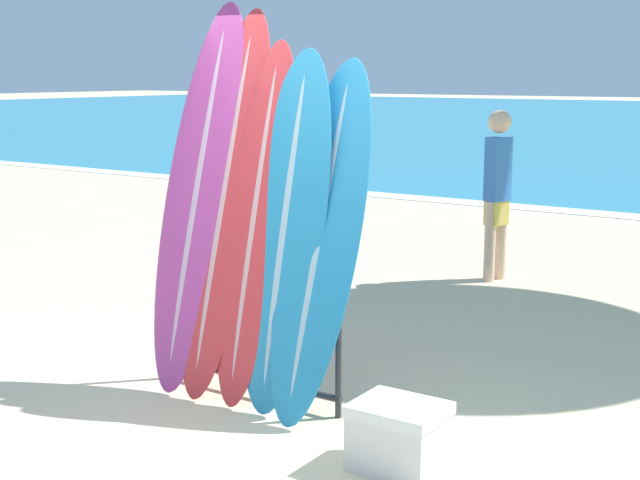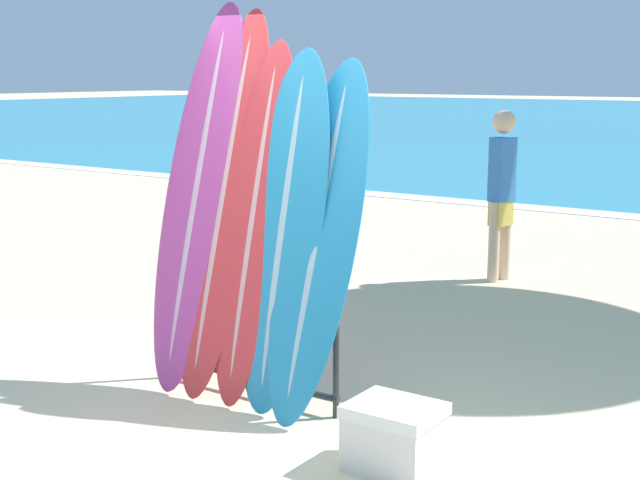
{
  "view_description": "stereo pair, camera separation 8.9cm",
  "coord_description": "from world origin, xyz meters",
  "px_view_note": "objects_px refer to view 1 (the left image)",
  "views": [
    {
      "loc": [
        3.12,
        -3.88,
        2.11
      ],
      "look_at": [
        -0.36,
        1.35,
        0.93
      ],
      "focal_mm": 50.0,
      "sensor_mm": 36.0,
      "label": 1
    },
    {
      "loc": [
        3.19,
        -3.83,
        2.11
      ],
      "look_at": [
        -0.36,
        1.35,
        0.93
      ],
      "focal_mm": 50.0,
      "sensor_mm": 36.0,
      "label": 2
    }
  ],
  "objects_px": {
    "surfboard_rack": "(252,326)",
    "surfboard_slot_2": "(256,222)",
    "surfboard_slot_3": "(286,231)",
    "surfboard_slot_0": "(199,195)",
    "surfboard_slot_1": "(225,202)",
    "surfboard_slot_4": "(321,239)",
    "cooler_box": "(399,436)",
    "person_near_water": "(497,189)"
  },
  "relations": [
    {
      "from": "surfboard_slot_1",
      "to": "surfboard_slot_2",
      "type": "bearing_deg",
      "value": -8.04
    },
    {
      "from": "surfboard_slot_0",
      "to": "surfboard_slot_1",
      "type": "distance_m",
      "value": 0.23
    },
    {
      "from": "surfboard_slot_3",
      "to": "surfboard_slot_0",
      "type": "bearing_deg",
      "value": 176.24
    },
    {
      "from": "surfboard_rack",
      "to": "surfboard_slot_1",
      "type": "xyz_separation_m",
      "value": [
        -0.27,
        0.08,
        0.79
      ]
    },
    {
      "from": "surfboard_slot_4",
      "to": "cooler_box",
      "type": "xyz_separation_m",
      "value": [
        0.83,
        -0.48,
        -0.92
      ]
    },
    {
      "from": "surfboard_slot_2",
      "to": "person_near_water",
      "type": "xyz_separation_m",
      "value": [
        -0.02,
        4.04,
        -0.21
      ]
    },
    {
      "from": "cooler_box",
      "to": "person_near_water",
      "type": "bearing_deg",
      "value": 106.5
    },
    {
      "from": "surfboard_rack",
      "to": "surfboard_slot_3",
      "type": "bearing_deg",
      "value": 6.46
    },
    {
      "from": "surfboard_slot_1",
      "to": "surfboard_slot_4",
      "type": "bearing_deg",
      "value": -2.39
    },
    {
      "from": "surfboard_slot_4",
      "to": "cooler_box",
      "type": "relative_size",
      "value": 4.62
    },
    {
      "from": "surfboard_rack",
      "to": "person_near_water",
      "type": "xyz_separation_m",
      "value": [
        -0.01,
        4.08,
        0.47
      ]
    },
    {
      "from": "surfboard_rack",
      "to": "surfboard_slot_3",
      "type": "distance_m",
      "value": 0.7
    },
    {
      "from": "surfboard_slot_4",
      "to": "cooler_box",
      "type": "bearing_deg",
      "value": -30.26
    },
    {
      "from": "surfboard_slot_0",
      "to": "surfboard_slot_2",
      "type": "height_order",
      "value": "surfboard_slot_0"
    },
    {
      "from": "surfboard_slot_2",
      "to": "surfboard_slot_1",
      "type": "bearing_deg",
      "value": 171.96
    },
    {
      "from": "surfboard_rack",
      "to": "surfboard_slot_4",
      "type": "bearing_deg",
      "value": 5.17
    },
    {
      "from": "surfboard_rack",
      "to": "cooler_box",
      "type": "xyz_separation_m",
      "value": [
        1.33,
        -0.44,
        -0.3
      ]
    },
    {
      "from": "surfboard_slot_0",
      "to": "person_near_water",
      "type": "xyz_separation_m",
      "value": [
        0.49,
        4.0,
        -0.35
      ]
    },
    {
      "from": "surfboard_slot_1",
      "to": "cooler_box",
      "type": "distance_m",
      "value": 2.01
    },
    {
      "from": "surfboard_slot_3",
      "to": "surfboard_slot_2",
      "type": "bearing_deg",
      "value": 177.78
    },
    {
      "from": "cooler_box",
      "to": "surfboard_slot_1",
      "type": "bearing_deg",
      "value": 162.24
    },
    {
      "from": "surfboard_slot_2",
      "to": "surfboard_slot_3",
      "type": "bearing_deg",
      "value": -2.22
    },
    {
      "from": "surfboard_slot_0",
      "to": "surfboard_slot_2",
      "type": "distance_m",
      "value": 0.53
    },
    {
      "from": "surfboard_rack",
      "to": "person_near_water",
      "type": "relative_size",
      "value": 0.79
    },
    {
      "from": "surfboard_rack",
      "to": "surfboard_slot_2",
      "type": "bearing_deg",
      "value": 74.29
    },
    {
      "from": "person_near_water",
      "to": "surfboard_slot_1",
      "type": "bearing_deg",
      "value": -167.99
    },
    {
      "from": "surfboard_rack",
      "to": "person_near_water",
      "type": "height_order",
      "value": "person_near_water"
    },
    {
      "from": "surfboard_rack",
      "to": "surfboard_slot_2",
      "type": "xyz_separation_m",
      "value": [
        0.01,
        0.04,
        0.68
      ]
    },
    {
      "from": "surfboard_slot_0",
      "to": "cooler_box",
      "type": "height_order",
      "value": "surfboard_slot_0"
    },
    {
      "from": "surfboard_slot_0",
      "to": "surfboard_slot_4",
      "type": "distance_m",
      "value": 1.02
    },
    {
      "from": "person_near_water",
      "to": "surfboard_rack",
      "type": "bearing_deg",
      "value": -164.09
    },
    {
      "from": "surfboard_slot_1",
      "to": "surfboard_slot_0",
      "type": "bearing_deg",
      "value": -179.99
    },
    {
      "from": "surfboard_slot_1",
      "to": "surfboard_slot_2",
      "type": "xyz_separation_m",
      "value": [
        0.28,
        -0.04,
        -0.11
      ]
    },
    {
      "from": "surfboard_slot_2",
      "to": "surfboard_rack",
      "type": "bearing_deg",
      "value": -105.71
    },
    {
      "from": "surfboard_slot_4",
      "to": "surfboard_rack",
      "type": "bearing_deg",
      "value": -174.83
    },
    {
      "from": "surfboard_slot_0",
      "to": "cooler_box",
      "type": "xyz_separation_m",
      "value": [
        1.83,
        -0.51,
        -1.12
      ]
    },
    {
      "from": "surfboard_slot_0",
      "to": "surfboard_slot_3",
      "type": "relative_size",
      "value": 1.14
    },
    {
      "from": "surfboard_slot_3",
      "to": "cooler_box",
      "type": "distance_m",
      "value": 1.51
    },
    {
      "from": "surfboard_slot_0",
      "to": "cooler_box",
      "type": "relative_size",
      "value": 5.42
    },
    {
      "from": "surfboard_slot_1",
      "to": "cooler_box",
      "type": "relative_size",
      "value": 5.31
    },
    {
      "from": "surfboard_slot_2",
      "to": "surfboard_slot_4",
      "type": "relative_size",
      "value": 1.05
    },
    {
      "from": "surfboard_slot_1",
      "to": "surfboard_slot_3",
      "type": "distance_m",
      "value": 0.55
    }
  ]
}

